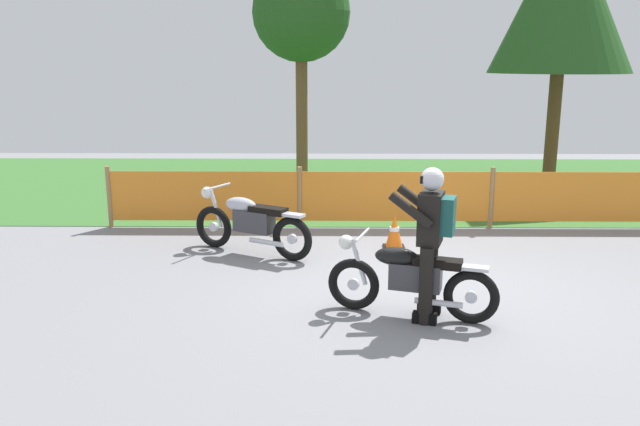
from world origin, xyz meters
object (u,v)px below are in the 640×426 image
object	(u,v)px
motorcycle_trailing	(410,278)
rider_trailing	(431,235)
motorcycle_lead	(250,223)
traffic_cone	(394,232)

from	to	relation	value
motorcycle_trailing	rider_trailing	bearing A→B (deg)	-179.49
motorcycle_lead	motorcycle_trailing	size ratio (longest dim) A/B	0.99
motorcycle_trailing	rider_trailing	size ratio (longest dim) A/B	1.10
traffic_cone	motorcycle_trailing	bearing A→B (deg)	-92.07
rider_trailing	motorcycle_trailing	bearing A→B (deg)	0.51
motorcycle_lead	traffic_cone	size ratio (longest dim) A/B	3.49
traffic_cone	rider_trailing	bearing A→B (deg)	-87.83
motorcycle_trailing	traffic_cone	size ratio (longest dim) A/B	3.51
motorcycle_lead	rider_trailing	size ratio (longest dim) A/B	1.09
motorcycle_trailing	rider_trailing	xyz separation A→B (m)	(0.20, -0.06, 0.51)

